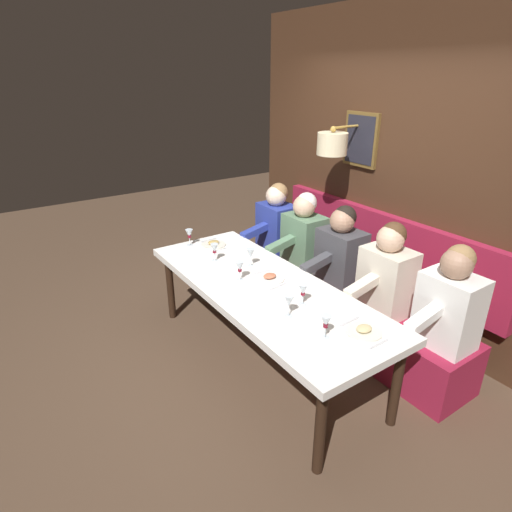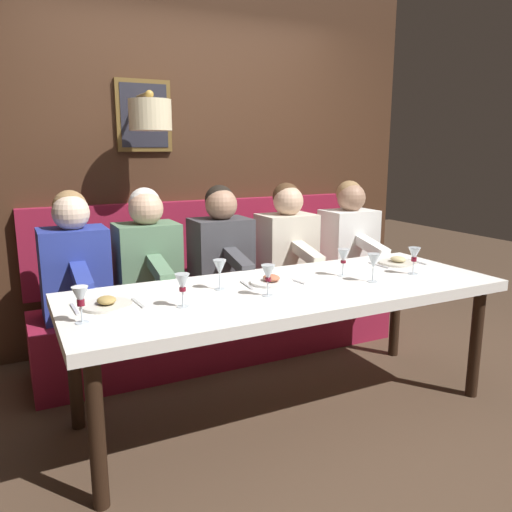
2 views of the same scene
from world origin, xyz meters
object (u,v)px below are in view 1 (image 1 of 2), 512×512
Objects in this scene: diner_far at (304,234)px; wine_glass_3 at (214,249)px; diner_middle at (341,251)px; diner_near at (387,272)px; wine_glass_2 at (251,254)px; diner_farthest at (277,222)px; wine_glass_6 at (303,290)px; wine_glass_4 at (240,267)px; diner_nearest at (450,301)px; wine_glass_0 at (289,302)px; dining_table at (263,292)px; wine_glass_5 at (326,322)px; wine_glass_1 at (189,234)px.

diner_far is 0.97m from wine_glass_3.
diner_far is (0.00, 0.52, 0.00)m from diner_middle.
diner_near reaches higher than wine_glass_2.
diner_farthest is 4.82× the size of wine_glass_3.
wine_glass_2 is at bearing 86.01° from wine_glass_6.
wine_glass_2 and wine_glass_4 have the same top height.
diner_middle is 4.82× the size of wine_glass_4.
diner_nearest is 1.61m from wine_glass_2.
diner_farthest is at bearing 39.81° from wine_glass_4.
wine_glass_0 is (-1.00, -1.49, 0.04)m from diner_farthest.
diner_middle is 4.82× the size of wine_glass_6.
diner_farthest is 1.28m from wine_glass_4.
diner_near is at bearing -90.00° from diner_far.
wine_glass_5 is (-0.09, -0.82, 0.18)m from dining_table.
diner_far is 4.82× the size of wine_glass_4.
wine_glass_0 is at bearing -134.14° from diner_far.
dining_table is 14.68× the size of wine_glass_6.
wine_glass_3 is 1.00× the size of wine_glass_4.
wine_glass_2 is 1.00× the size of wine_glass_4.
diner_middle and diner_far have the same top height.
diner_far reaches higher than dining_table.
dining_table is 1.05m from diner_far.
diner_farthest is 4.82× the size of wine_glass_6.
wine_glass_1 reaches higher than dining_table.
dining_table is 1.02m from diner_near.
diner_far is at bearing 31.87° from dining_table.
diner_nearest is at bearing -90.00° from diner_farthest.
wine_glass_1 is 1.00× the size of wine_glass_4.
wine_glass_3 is at bearing 130.55° from diner_near.
wine_glass_1 and wine_glass_6 have the same top height.
wine_glass_4 and wine_glass_5 have the same top height.
diner_nearest reaches higher than wine_glass_6.
diner_farthest is (0.00, 0.45, 0.00)m from diner_far.
diner_nearest is 0.57m from diner_near.
diner_middle is (0.00, 0.53, 0.00)m from diner_near.
diner_farthest is at bearing 48.67° from dining_table.
wine_glass_2 is at bearing 71.55° from dining_table.
diner_nearest and diner_near have the same top height.
wine_glass_0 and wine_glass_1 have the same top height.
wine_glass_4 is 0.62m from wine_glass_6.
wine_glass_5 is (-0.97, -0.85, 0.04)m from diner_middle.
wine_glass_0 is (-1.00, -1.03, 0.04)m from diner_far.
wine_glass_1 is 1.00× the size of wine_glass_5.
diner_nearest is at bearing -65.39° from wine_glass_1.
wine_glass_0 is 1.00× the size of wine_glass_1.
diner_nearest is 1.61m from diner_far.
wine_glass_3 and wine_glass_4 have the same top height.
wine_glass_2 is (-0.76, -0.65, 0.04)m from diner_farthest.
wine_glass_3 is (0.03, 1.12, -0.00)m from wine_glass_0.
diner_middle is 4.82× the size of wine_glass_0.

